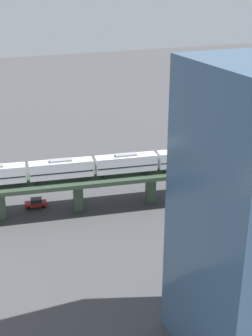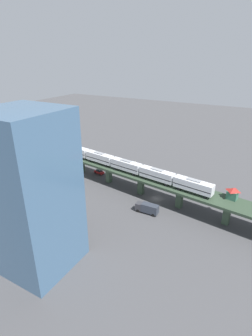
{
  "view_description": "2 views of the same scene",
  "coord_description": "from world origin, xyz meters",
  "px_view_note": "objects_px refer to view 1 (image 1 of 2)",
  "views": [
    {
      "loc": [
        -77.93,
        44.02,
        43.65
      ],
      "look_at": [
        0.42,
        12.12,
        8.77
      ],
      "focal_mm": 50.0,
      "sensor_mm": 36.0,
      "label": 1
    },
    {
      "loc": [
        -73.33,
        -29.05,
        45.01
      ],
      "look_at": [
        0.42,
        12.12,
        8.77
      ],
      "focal_mm": 28.0,
      "sensor_mm": 36.0,
      "label": 2
    }
  ],
  "objects_px": {
    "street_car_green": "(210,172)",
    "delivery_truck": "(208,210)",
    "street_car_red": "(36,203)",
    "street_lamp": "(96,171)",
    "subway_train": "(126,163)"
  },
  "relations": [
    {
      "from": "street_car_green",
      "to": "delivery_truck",
      "type": "bearing_deg",
      "value": 147.32
    },
    {
      "from": "street_lamp",
      "to": "street_car_red",
      "type": "bearing_deg",
      "value": 106.1
    },
    {
      "from": "subway_train",
      "to": "street_car_green",
      "type": "relative_size",
      "value": 13.69
    },
    {
      "from": "street_car_red",
      "to": "street_lamp",
      "type": "distance_m",
      "value": 15.39
    },
    {
      "from": "street_car_green",
      "to": "delivery_truck",
      "type": "height_order",
      "value": "delivery_truck"
    },
    {
      "from": "street_car_red",
      "to": "street_car_green",
      "type": "relative_size",
      "value": 1.02
    },
    {
      "from": "street_car_red",
      "to": "delivery_truck",
      "type": "height_order",
      "value": "delivery_truck"
    },
    {
      "from": "subway_train",
      "to": "delivery_truck",
      "type": "xyz_separation_m",
      "value": [
        -9.93,
        -13.1,
        -8.05
      ]
    },
    {
      "from": "subway_train",
      "to": "street_car_green",
      "type": "xyz_separation_m",
      "value": [
        7.89,
        -24.53,
        -8.87
      ]
    },
    {
      "from": "street_car_red",
      "to": "street_lamp",
      "type": "relative_size",
      "value": 0.67
    },
    {
      "from": "street_car_red",
      "to": "street_car_green",
      "type": "height_order",
      "value": "same"
    },
    {
      "from": "street_car_green",
      "to": "subway_train",
      "type": "bearing_deg",
      "value": 107.84
    },
    {
      "from": "subway_train",
      "to": "street_car_red",
      "type": "relative_size",
      "value": 13.37
    },
    {
      "from": "subway_train",
      "to": "delivery_truck",
      "type": "bearing_deg",
      "value": -127.16
    },
    {
      "from": "subway_train",
      "to": "delivery_truck",
      "type": "distance_m",
      "value": 18.3
    }
  ]
}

